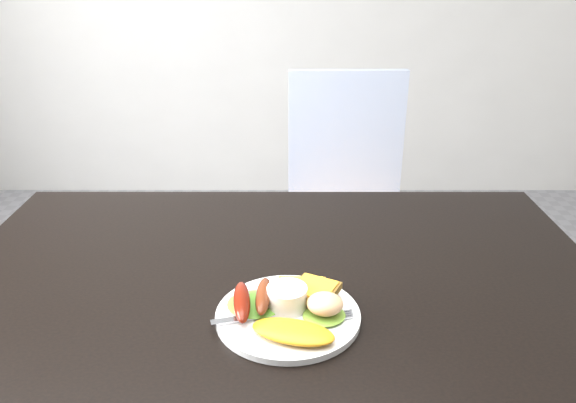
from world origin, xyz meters
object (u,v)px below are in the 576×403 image
object	(u,v)px
person	(168,142)
dining_table	(277,286)
plate	(288,316)
dining_chair	(348,223)

from	to	relation	value
person	dining_table	bearing A→B (deg)	132.78
person	plate	size ratio (longest dim) A/B	7.47
dining_chair	dining_table	bearing A→B (deg)	-105.42
dining_chair	plate	world-z (taller)	plate
plate	dining_chair	bearing A→B (deg)	78.22
plate	person	bearing A→B (deg)	116.97
dining_chair	person	world-z (taller)	person
dining_table	dining_chair	world-z (taller)	dining_table
dining_table	plate	size ratio (longest dim) A/B	5.21
person	plate	bearing A→B (deg)	128.42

